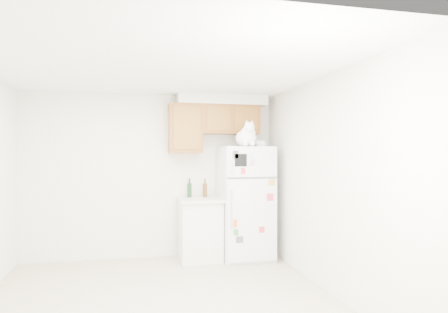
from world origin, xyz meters
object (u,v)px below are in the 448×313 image
object	(u,v)px
base_counter	(200,229)
storage_box_back	(250,144)
bottle_amber	(205,188)
refrigerator	(246,202)
storage_box_front	(259,144)
cat	(247,137)
bottle_green	(189,188)

from	to	relation	value
base_counter	storage_box_back	bearing A→B (deg)	5.47
bottle_amber	refrigerator	bearing A→B (deg)	-23.69
refrigerator	storage_box_front	world-z (taller)	storage_box_front
cat	base_counter	bearing A→B (deg)	152.66
refrigerator	storage_box_front	size ratio (longest dim) A/B	11.33
bottle_amber	storage_box_back	bearing A→B (deg)	-8.52
storage_box_front	bottle_amber	distance (m)	1.09
storage_box_back	bottle_amber	size ratio (longest dim) A/B	0.63
bottle_green	storage_box_front	bearing A→B (deg)	-18.95
cat	bottle_amber	xyz separation A→B (m)	(-0.53, 0.51, -0.78)
cat	storage_box_back	size ratio (longest dim) A/B	2.97
storage_box_back	storage_box_front	world-z (taller)	storage_box_back
cat	bottle_amber	size ratio (longest dim) A/B	1.87
storage_box_front	bottle_amber	world-z (taller)	storage_box_front
storage_box_front	bottle_green	size ratio (longest dim) A/B	0.51
refrigerator	bottle_amber	size ratio (longest dim) A/B	5.95
base_counter	storage_box_front	bearing A→B (deg)	-10.32
base_counter	storage_box_front	distance (m)	1.57
refrigerator	storage_box_back	distance (m)	0.92
cat	storage_box_back	world-z (taller)	cat
refrigerator	bottle_green	xyz separation A→B (m)	(-0.82, 0.26, 0.22)
cat	storage_box_front	world-z (taller)	cat
storage_box_front	bottle_amber	size ratio (longest dim) A/B	0.52
base_counter	cat	size ratio (longest dim) A/B	1.72
cat	bottle_green	xyz separation A→B (m)	(-0.77, 0.52, -0.77)
base_counter	cat	xyz separation A→B (m)	(0.64, -0.33, 1.38)
base_counter	storage_box_front	world-z (taller)	storage_box_front
base_counter	bottle_amber	distance (m)	0.64
base_counter	bottle_green	bearing A→B (deg)	125.42
refrigerator	base_counter	bearing A→B (deg)	173.91
bottle_green	bottle_amber	xyz separation A→B (m)	(0.24, -0.01, -0.00)
cat	bottle_amber	distance (m)	1.07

